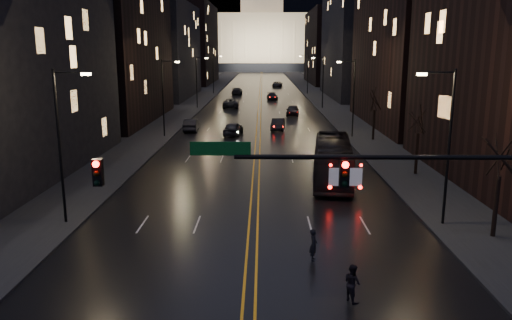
{
  "coord_description": "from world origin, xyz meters",
  "views": [
    {
      "loc": [
        0.52,
        -17.62,
        9.95
      ],
      "look_at": [
        0.14,
        10.78,
        3.72
      ],
      "focal_mm": 35.0,
      "sensor_mm": 36.0,
      "label": 1
    }
  ],
  "objects_px": {
    "receding_car_a": "(278,124)",
    "pedestrian_b": "(352,283)",
    "oncoming_car_b": "(191,125)",
    "bus": "(333,160)",
    "traffic_signal": "(410,187)",
    "pedestrian_a": "(313,245)",
    "oncoming_car_a": "(233,129)"
  },
  "relations": [
    {
      "from": "oncoming_car_a",
      "to": "oncoming_car_b",
      "type": "distance_m",
      "value": 6.33
    },
    {
      "from": "pedestrian_a",
      "to": "pedestrian_b",
      "type": "relative_size",
      "value": 1.0
    },
    {
      "from": "pedestrian_a",
      "to": "receding_car_a",
      "type": "bearing_deg",
      "value": 6.16
    },
    {
      "from": "bus",
      "to": "oncoming_car_b",
      "type": "distance_m",
      "value": 28.45
    },
    {
      "from": "oncoming_car_a",
      "to": "traffic_signal",
      "type": "bearing_deg",
      "value": 109.01
    },
    {
      "from": "traffic_signal",
      "to": "oncoming_car_a",
      "type": "distance_m",
      "value": 42.82
    },
    {
      "from": "receding_car_a",
      "to": "pedestrian_b",
      "type": "distance_m",
      "value": 44.86
    },
    {
      "from": "oncoming_car_a",
      "to": "receding_car_a",
      "type": "xyz_separation_m",
      "value": [
        5.51,
        4.18,
        -0.07
      ]
    },
    {
      "from": "oncoming_car_a",
      "to": "receding_car_a",
      "type": "bearing_deg",
      "value": -135.88
    },
    {
      "from": "pedestrian_a",
      "to": "oncoming_car_a",
      "type": "bearing_deg",
      "value": 14.76
    },
    {
      "from": "traffic_signal",
      "to": "bus",
      "type": "bearing_deg",
      "value": 89.7
    },
    {
      "from": "oncoming_car_b",
      "to": "bus",
      "type": "bearing_deg",
      "value": 118.95
    },
    {
      "from": "oncoming_car_a",
      "to": "pedestrian_a",
      "type": "distance_m",
      "value": 37.15
    },
    {
      "from": "bus",
      "to": "receding_car_a",
      "type": "bearing_deg",
      "value": 104.92
    },
    {
      "from": "traffic_signal",
      "to": "bus",
      "type": "height_order",
      "value": "traffic_signal"
    },
    {
      "from": "traffic_signal",
      "to": "pedestrian_a",
      "type": "bearing_deg",
      "value": 120.18
    },
    {
      "from": "receding_car_a",
      "to": "oncoming_car_a",
      "type": "bearing_deg",
      "value": -136.35
    },
    {
      "from": "traffic_signal",
      "to": "oncoming_car_a",
      "type": "bearing_deg",
      "value": 102.08
    },
    {
      "from": "oncoming_car_a",
      "to": "oncoming_car_b",
      "type": "xyz_separation_m",
      "value": [
        -5.49,
        3.15,
        -0.03
      ]
    },
    {
      "from": "bus",
      "to": "oncoming_car_b",
      "type": "bearing_deg",
      "value": 127.76
    },
    {
      "from": "receding_car_a",
      "to": "oncoming_car_b",
      "type": "bearing_deg",
      "value": -168.22
    },
    {
      "from": "bus",
      "to": "pedestrian_a",
      "type": "xyz_separation_m",
      "value": [
        -3.02,
        -15.36,
        -0.83
      ]
    },
    {
      "from": "bus",
      "to": "receding_car_a",
      "type": "distance_m",
      "value": 25.74
    },
    {
      "from": "bus",
      "to": "receding_car_a",
      "type": "relative_size",
      "value": 2.61
    },
    {
      "from": "oncoming_car_b",
      "to": "traffic_signal",
      "type": "bearing_deg",
      "value": 106.09
    },
    {
      "from": "traffic_signal",
      "to": "bus",
      "type": "relative_size",
      "value": 1.48
    },
    {
      "from": "bus",
      "to": "oncoming_car_a",
      "type": "xyz_separation_m",
      "value": [
        -9.02,
        21.3,
        -0.81
      ]
    },
    {
      "from": "bus",
      "to": "oncoming_car_a",
      "type": "bearing_deg",
      "value": 120.02
    },
    {
      "from": "bus",
      "to": "receding_car_a",
      "type": "xyz_separation_m",
      "value": [
        -3.51,
        25.48,
        -0.89
      ]
    },
    {
      "from": "bus",
      "to": "pedestrian_a",
      "type": "height_order",
      "value": "bus"
    },
    {
      "from": "traffic_signal",
      "to": "receding_car_a",
      "type": "distance_m",
      "value": 46.18
    },
    {
      "from": "pedestrian_a",
      "to": "pedestrian_b",
      "type": "distance_m",
      "value": 4.16
    }
  ]
}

